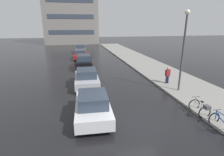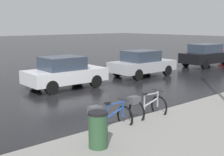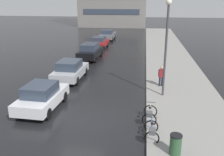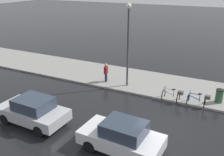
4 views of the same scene
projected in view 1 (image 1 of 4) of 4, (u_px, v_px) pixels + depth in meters
ground_plane at (142, 127)px, 9.19m from camera, size 140.00×140.00×0.00m
sidewalk_kerb at (159, 72)px, 19.72m from camera, size 4.80×60.00×0.14m
bicycle_second at (201, 108)px, 10.18m from camera, size 0.82×1.37×0.96m
car_white at (93, 106)px, 9.74m from camera, size 2.09×4.03×1.57m
car_silver at (87, 78)px, 14.92m from camera, size 2.07×4.14×1.56m
car_black at (84, 61)px, 21.28m from camera, size 2.11×4.32×1.68m
car_red at (81, 55)px, 26.67m from camera, size 2.11×4.06×1.49m
car_grey at (80, 49)px, 32.87m from camera, size 2.02×4.36×1.50m
pedestrian at (168, 75)px, 15.37m from camera, size 0.44×0.31×1.62m
streetlamp at (184, 44)px, 12.86m from camera, size 0.36×0.36×6.17m
building_facade_main at (71, 10)px, 47.58m from camera, size 14.14×8.13×18.14m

